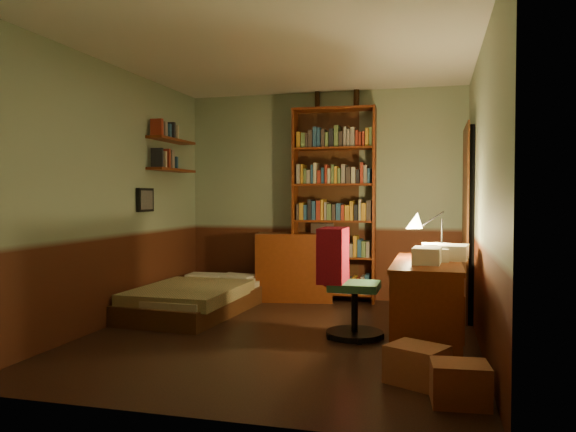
% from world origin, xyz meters
% --- Properties ---
extents(floor, '(3.50, 4.00, 0.02)m').
position_xyz_m(floor, '(0.00, 0.00, -0.01)').
color(floor, black).
rests_on(floor, ground).
extents(ceiling, '(3.50, 4.00, 0.02)m').
position_xyz_m(ceiling, '(0.00, 0.00, 2.61)').
color(ceiling, silver).
rests_on(ceiling, wall_back).
extents(wall_back, '(3.50, 0.02, 2.60)m').
position_xyz_m(wall_back, '(0.00, 2.01, 1.30)').
color(wall_back, gray).
rests_on(wall_back, ground).
extents(wall_left, '(0.02, 4.00, 2.60)m').
position_xyz_m(wall_left, '(-1.76, 0.00, 1.30)').
color(wall_left, gray).
rests_on(wall_left, ground).
extents(wall_right, '(0.02, 4.00, 2.60)m').
position_xyz_m(wall_right, '(1.76, 0.00, 1.30)').
color(wall_right, gray).
rests_on(wall_right, ground).
extents(wall_front, '(3.50, 0.02, 2.60)m').
position_xyz_m(wall_front, '(0.00, -2.01, 1.30)').
color(wall_front, gray).
rests_on(wall_front, ground).
extents(doorway, '(0.06, 0.90, 2.00)m').
position_xyz_m(doorway, '(1.72, 1.30, 1.00)').
color(doorway, black).
rests_on(doorway, ground).
extents(door_trim, '(0.02, 0.98, 2.08)m').
position_xyz_m(door_trim, '(1.69, 1.30, 1.00)').
color(door_trim, '#432411').
rests_on(door_trim, ground).
extents(bed, '(1.09, 1.87, 0.54)m').
position_xyz_m(bed, '(-1.19, 0.76, 0.27)').
color(bed, olive).
rests_on(bed, ground).
extents(dresser, '(1.00, 0.63, 0.83)m').
position_xyz_m(dresser, '(-0.31, 1.76, 0.42)').
color(dresser, '#62260E').
rests_on(dresser, ground).
extents(mini_stereo, '(0.28, 0.25, 0.12)m').
position_xyz_m(mini_stereo, '(0.01, 1.89, 0.89)').
color(mini_stereo, '#B2B2B7').
rests_on(mini_stereo, dresser).
extents(bookshelf, '(1.03, 0.36, 2.37)m').
position_xyz_m(bookshelf, '(0.17, 1.85, 1.18)').
color(bookshelf, '#62260E').
rests_on(bookshelf, ground).
extents(bottle_left, '(0.07, 0.07, 0.24)m').
position_xyz_m(bottle_left, '(-0.07, 1.96, 2.49)').
color(bottle_left, black).
rests_on(bottle_left, bookshelf).
extents(bottle_right, '(0.09, 0.09, 0.27)m').
position_xyz_m(bottle_right, '(0.42, 1.96, 2.50)').
color(bottle_right, black).
rests_on(bottle_right, bookshelf).
extents(desk, '(0.57, 1.37, 0.73)m').
position_xyz_m(desk, '(1.31, -0.03, 0.37)').
color(desk, '#62260E').
rests_on(desk, ground).
extents(paper_stack, '(0.28, 0.35, 0.13)m').
position_xyz_m(paper_stack, '(1.53, 0.16, 0.80)').
color(paper_stack, silver).
rests_on(paper_stack, desk).
extents(desk_lamp, '(0.23, 0.23, 0.64)m').
position_xyz_m(desk_lamp, '(1.43, 0.35, 1.05)').
color(desk_lamp, black).
rests_on(desk_lamp, desk).
extents(office_chair, '(0.46, 0.40, 0.91)m').
position_xyz_m(office_chair, '(0.67, 0.11, 0.46)').
color(office_chair, '#2F6141').
rests_on(office_chair, ground).
extents(red_jacket, '(0.38, 0.48, 0.50)m').
position_xyz_m(red_jacket, '(0.84, 0.18, 1.16)').
color(red_jacket, '#A31228').
rests_on(red_jacket, office_chair).
extents(wall_shelf_lower, '(0.20, 0.90, 0.03)m').
position_xyz_m(wall_shelf_lower, '(-1.64, 1.10, 1.60)').
color(wall_shelf_lower, '#62260E').
rests_on(wall_shelf_lower, wall_left).
extents(wall_shelf_upper, '(0.20, 0.90, 0.03)m').
position_xyz_m(wall_shelf_upper, '(-1.64, 1.10, 1.95)').
color(wall_shelf_upper, '#62260E').
rests_on(wall_shelf_upper, wall_left).
extents(framed_picture, '(0.04, 0.32, 0.26)m').
position_xyz_m(framed_picture, '(-1.72, 0.60, 1.25)').
color(framed_picture, black).
rests_on(framed_picture, wall_left).
extents(cardboard_box_a, '(0.37, 0.31, 0.26)m').
position_xyz_m(cardboard_box_a, '(1.53, -1.38, 0.13)').
color(cardboard_box_a, '#9D5C3C').
rests_on(cardboard_box_a, ground).
extents(cardboard_box_b, '(0.47, 0.44, 0.26)m').
position_xyz_m(cardboard_box_b, '(1.26, -1.05, 0.13)').
color(cardboard_box_b, '#9D5C3C').
rests_on(cardboard_box_b, ground).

